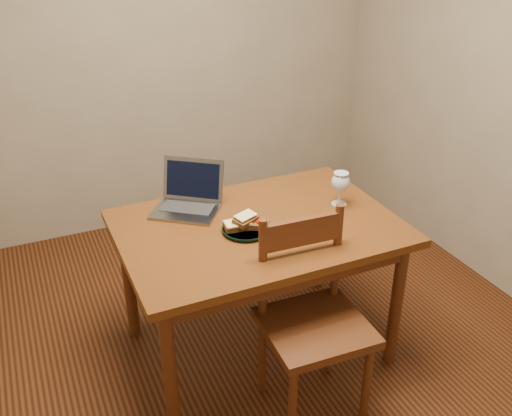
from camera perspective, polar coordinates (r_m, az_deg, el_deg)
name	(u,v)px	position (r m, az deg, el deg)	size (l,w,h in m)	color
floor	(250,348)	(3.11, -0.59, -13.83)	(3.20, 3.20, 0.02)	black
back_wall	(150,40)	(3.93, -10.58, 16.21)	(3.20, 0.02, 2.60)	gray
table	(258,240)	(2.72, 0.23, -3.21)	(1.30, 0.90, 0.74)	#44250B
chair	(313,313)	(2.51, 5.75, -10.40)	(0.46, 0.44, 0.47)	#44210E
plate	(246,230)	(2.62, -1.00, -2.17)	(0.22, 0.22, 0.02)	black
sandwich_cheese	(238,225)	(2.60, -1.85, -1.68)	(0.12, 0.07, 0.04)	#381E0C
sandwich_tomato	(255,223)	(2.61, -0.06, -1.54)	(0.12, 0.07, 0.04)	#381E0C
sandwich_top	(245,219)	(2.60, -1.06, -1.10)	(0.12, 0.07, 0.04)	#381E0C
milk_glass	(340,189)	(2.85, 8.41, 1.92)	(0.09, 0.09, 0.18)	white
laptop	(189,196)	(2.83, -6.71, 1.20)	(0.42, 0.41, 0.22)	slate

